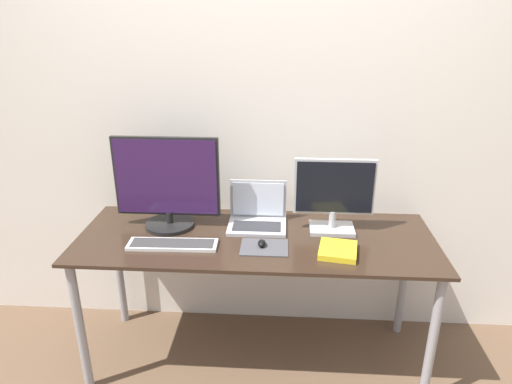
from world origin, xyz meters
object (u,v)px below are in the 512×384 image
at_px(laptop, 257,215).
at_px(mouse, 262,243).
at_px(monitor_right, 334,195).
at_px(book, 338,250).
at_px(keyboard, 173,244).
at_px(monitor_left, 167,185).

distance_m(laptop, mouse, 0.25).
height_order(monitor_right, laptop, monitor_right).
bearing_deg(monitor_right, mouse, -150.01).
relative_size(laptop, mouse, 4.98).
xyz_separation_m(monitor_right, book, (0.01, -0.24, -0.19)).
distance_m(keyboard, book, 0.80).
height_order(monitor_left, monitor_right, monitor_left).
distance_m(monitor_right, book, 0.31).
bearing_deg(keyboard, laptop, 34.01).
bearing_deg(monitor_left, laptop, 5.33).
xyz_separation_m(mouse, book, (0.36, -0.04, -0.01)).
distance_m(laptop, book, 0.49).
bearing_deg(mouse, monitor_right, 29.99).
distance_m(monitor_left, keyboard, 0.32).
height_order(monitor_left, laptop, monitor_left).
relative_size(monitor_right, laptop, 1.34).
bearing_deg(monitor_right, keyboard, -164.15).
distance_m(mouse, book, 0.36).
distance_m(keyboard, mouse, 0.44).
distance_m(monitor_left, book, 0.92).
bearing_deg(monitor_left, keyboard, -73.53).
bearing_deg(mouse, book, -5.96).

